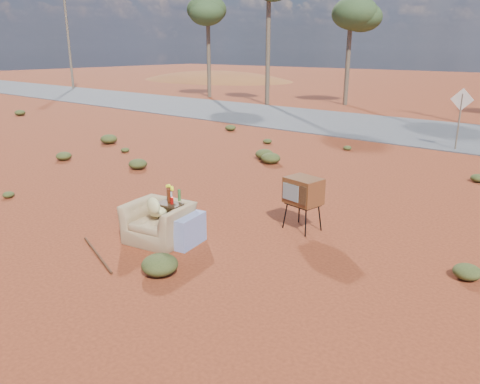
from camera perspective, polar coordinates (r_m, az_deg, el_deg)
The scene contains 12 objects.
ground at distance 9.01m, azimuth -6.31°, elevation -6.13°, with size 140.00×140.00×0.00m, color brown.
highway at distance 21.87m, azimuth 23.06°, elevation 6.59°, with size 140.00×7.00×0.04m, color #565659.
dirt_mound at distance 53.71m, azimuth -2.96°, elevation 13.47°, with size 26.00×18.00×2.00m, color brown.
armchair at distance 8.96m, azimuth -9.32°, elevation -3.19°, with size 1.43×1.07×1.00m.
tv_unit at distance 9.39m, azimuth 7.71°, elevation 0.05°, with size 0.76×0.65×1.09m.
side_table at distance 9.11m, azimuth -8.31°, elevation -0.99°, with size 0.59×0.59×1.00m.
rusty_bar at distance 8.80m, azimuth -16.99°, elevation -7.26°, with size 0.05×0.05×1.71m, color #532D16.
road_sign at distance 18.40m, azimuth 25.33°, elevation 9.23°, with size 0.78×0.06×2.19m.
eucalyptus_far_left at distance 35.24m, azimuth -3.95°, elevation 21.12°, with size 3.20×3.20×7.10m.
eucalyptus_near_left at distance 31.11m, azimuth 13.37°, elevation 20.33°, with size 3.20×3.20×6.60m.
utility_pole_west at distance 44.51m, azimuth -20.19°, elevation 17.04°, with size 1.40×0.20×8.00m.
scrub_patch at distance 12.68m, azimuth 5.28°, elevation 1.54°, with size 17.49×8.07×0.33m.
Camera 1 is at (5.96, -5.74, 3.56)m, focal length 35.00 mm.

